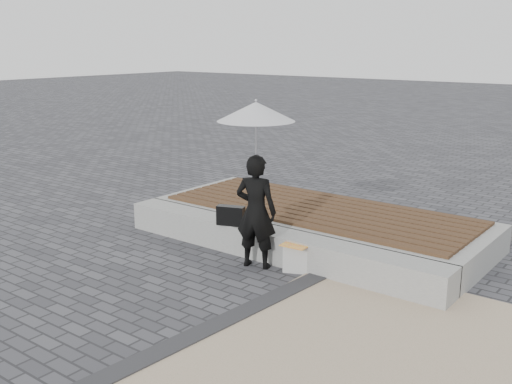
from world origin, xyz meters
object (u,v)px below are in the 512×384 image
(parasol, at_px, (256,112))
(handbag, at_px, (231,216))
(woman, at_px, (256,212))
(seating_ledge, at_px, (271,244))
(canvas_tote, at_px, (297,258))

(parasol, distance_m, handbag, 1.61)
(parasol, xyz_separation_m, handbag, (-0.60, 0.21, -1.48))
(parasol, relative_size, handbag, 3.24)
(parasol, bearing_deg, woman, 0.00)
(seating_ledge, distance_m, canvas_tote, 0.60)
(canvas_tote, bearing_deg, parasol, 173.23)
(seating_ledge, xyz_separation_m, woman, (0.02, -0.37, 0.54))
(parasol, xyz_separation_m, canvas_tote, (0.54, 0.16, -1.83))
(seating_ledge, height_order, handbag, handbag)
(woman, xyz_separation_m, parasol, (-0.00, 0.00, 1.28))
(handbag, bearing_deg, canvas_tote, -22.36)
(seating_ledge, bearing_deg, parasol, -86.26)
(seating_ledge, distance_m, woman, 0.66)
(canvas_tote, bearing_deg, seating_ledge, 135.95)
(seating_ledge, distance_m, handbag, 0.68)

